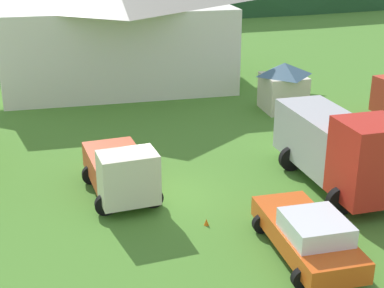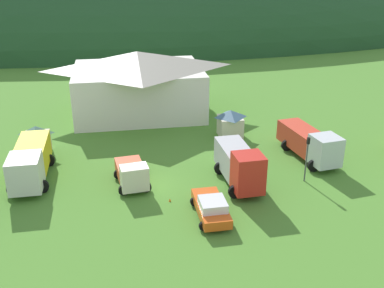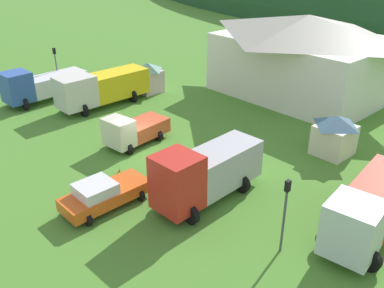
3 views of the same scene
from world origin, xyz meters
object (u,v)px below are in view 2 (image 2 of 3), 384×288
depot_building (138,82)px  light_truck_cream (132,174)px  traffic_cone_mid_row (247,195)px  crane_truck_red (240,164)px  service_pickup_orange (211,207)px  flatbed_truck_yellow (30,161)px  traffic_cone_near_pickup (170,201)px  play_shed_cream (230,123)px  play_shed_pink (37,140)px  tow_truck_silver (310,143)px  traffic_light_east (307,155)px

depot_building → light_truck_cream: depot_building is taller
traffic_cone_mid_row → crane_truck_red: bearing=95.6°
service_pickup_orange → flatbed_truck_yellow: bearing=-121.9°
crane_truck_red → service_pickup_orange: size_ratio=1.43×
flatbed_truck_yellow → traffic_cone_mid_row: flatbed_truck_yellow is taller
traffic_cone_near_pickup → play_shed_cream: bearing=57.4°
light_truck_cream → traffic_cone_mid_row: light_truck_cream is taller
play_shed_pink → flatbed_truck_yellow: size_ratio=0.34×
flatbed_truck_yellow → tow_truck_silver: flatbed_truck_yellow is taller
play_shed_cream → play_shed_pink: size_ratio=0.99×
traffic_cone_mid_row → depot_building: bearing=108.2°
flatbed_truck_yellow → light_truck_cream: flatbed_truck_yellow is taller
depot_building → crane_truck_red: 20.94m
play_shed_pink → tow_truck_silver: (24.90, -5.34, 0.16)m
depot_building → traffic_cone_mid_row: 22.99m
flatbed_truck_yellow → traffic_cone_near_pickup: bearing=62.8°
play_shed_cream → crane_truck_red: size_ratio=0.40×
play_shed_pink → traffic_cone_mid_row: bearing=-32.4°
play_shed_cream → service_pickup_orange: 16.00m
light_truck_cream → service_pickup_orange: (5.38, -5.81, -0.30)m
light_truck_cream → traffic_cone_mid_row: 9.47m
light_truck_cream → traffic_cone_near_pickup: 4.22m
play_shed_cream → light_truck_cream: (-10.60, -9.30, -0.34)m
service_pickup_orange → traffic_light_east: 10.01m
crane_truck_red → traffic_light_east: (5.61, -0.34, 0.59)m
light_truck_cream → traffic_cone_near_pickup: bearing=35.3°
play_shed_cream → traffic_cone_near_pickup: bearing=-122.6°
tow_truck_silver → traffic_cone_mid_row: bearing=-61.5°
play_shed_cream → light_truck_cream: size_ratio=0.57×
play_shed_pink → traffic_cone_mid_row: (17.34, -10.99, -1.48)m
traffic_cone_mid_row → tow_truck_silver: bearing=36.8°
traffic_cone_mid_row → play_shed_pink: bearing=147.6°
traffic_cone_mid_row → traffic_light_east: bearing=15.8°
tow_truck_silver → service_pickup_orange: 13.88m
play_shed_cream → tow_truck_silver: 8.93m
tow_truck_silver → traffic_light_east: traffic_light_east is taller
light_truck_cream → traffic_cone_mid_row: size_ratio=10.92×
depot_building → play_shed_pink: bearing=-134.2°
play_shed_cream → tow_truck_silver: tow_truck_silver is taller
depot_building → traffic_light_east: depot_building is taller
flatbed_truck_yellow → service_pickup_orange: size_ratio=1.68×
play_shed_pink → crane_truck_red: bearing=-28.0°
flatbed_truck_yellow → traffic_light_east: (22.58, -4.05, 0.68)m
play_shed_pink → traffic_cone_mid_row: size_ratio=6.23×
traffic_light_east → light_truck_cream: bearing=173.7°
play_shed_cream → play_shed_pink: play_shed_pink is taller
traffic_light_east → traffic_cone_near_pickup: bearing=-172.8°
crane_truck_red → service_pickup_orange: bearing=-38.4°
depot_building → flatbed_truck_yellow: (-10.06, -15.96, -2.04)m
depot_building → tow_truck_silver: size_ratio=1.94×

